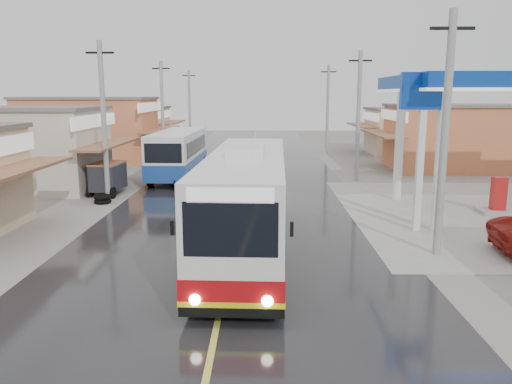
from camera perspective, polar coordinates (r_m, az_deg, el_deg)
ground at (r=17.25m, az=-2.84°, el=-7.05°), size 120.00×120.00×0.00m
road at (r=31.84m, az=-1.15°, el=1.38°), size 12.00×90.00×0.02m
centre_line at (r=31.83m, az=-1.15°, el=1.40°), size 0.15×90.00×0.01m
shopfronts_left at (r=37.52m, az=-21.26°, el=2.09°), size 11.00×44.00×5.20m
shopfronts_right at (r=32.05m, az=26.53°, el=0.25°), size 11.00×44.00×4.80m
utility_poles_left at (r=33.79m, az=-13.05°, el=1.64°), size 1.60×50.00×8.00m
utility_poles_right at (r=32.37m, az=11.34°, el=1.31°), size 1.60×36.00×8.00m
coach_bus at (r=16.99m, az=-1.01°, el=-1.07°), size 3.01×11.94×3.70m
second_bus at (r=32.91m, az=-8.85°, el=4.42°), size 2.66×9.17×3.03m
cyclist at (r=29.00m, az=-9.14°, el=1.56°), size 0.73×1.86×1.97m
tricycle_near at (r=28.14m, az=-16.59°, el=1.71°), size 1.72×2.45×1.78m
tyre_stack at (r=26.16m, az=-17.13°, el=-0.77°), size 0.86×0.86×0.44m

